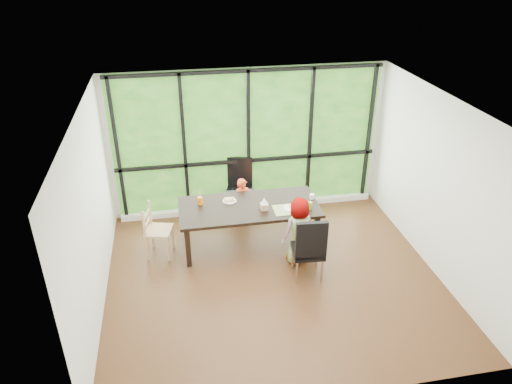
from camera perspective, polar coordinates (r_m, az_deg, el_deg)
ground at (r=7.49m, az=2.06°, el=-10.12°), size 5.00×5.00×0.00m
back_wall at (r=8.73m, az=-0.96°, el=6.02°), size 5.00×0.00×5.00m
foliage_backdrop at (r=8.72m, az=-0.94°, el=5.97°), size 4.80×0.02×2.65m
window_mullions at (r=8.68m, az=-0.89°, el=5.87°), size 4.80×0.06×2.65m
window_sill at (r=9.21m, az=-0.79°, el=-1.73°), size 4.80×0.12×0.10m
dining_table at (r=8.01m, az=-0.84°, el=-4.00°), size 2.32×1.15×0.75m
chair_window_leather at (r=8.81m, az=-2.08°, el=0.41°), size 0.57×0.57×1.08m
chair_interior_leather at (r=7.24m, az=6.21°, el=-6.47°), size 0.50×0.50×1.08m
chair_end_beech at (r=7.89m, az=-11.49°, el=-4.52°), size 0.49×0.50×0.90m
child_toddler at (r=8.50m, az=-1.56°, el=-1.29°), size 0.38×0.29×0.92m
child_older at (r=7.55m, az=4.98°, el=-4.61°), size 0.63×0.50×1.12m
placemat at (r=7.73m, az=3.90°, el=-2.09°), size 0.49×0.36×0.01m
plate_far at (r=7.96m, az=-3.17°, el=-1.06°), size 0.23×0.23×0.01m
plate_near at (r=7.76m, az=4.15°, el=-1.91°), size 0.23×0.23×0.01m
orange_cup at (r=7.89m, az=-6.68°, el=-1.04°), size 0.08×0.08×0.13m
green_cup at (r=7.76m, az=6.44°, el=-1.60°), size 0.08×0.08×0.12m
white_mug at (r=8.06m, az=6.67°, el=-0.54°), size 0.08×0.08×0.08m
tissue_box at (r=7.69m, az=0.98°, el=-1.75°), size 0.12×0.12×0.10m
crepe_rolls_far at (r=7.95m, az=-3.17°, el=-0.91°), size 0.20×0.12×0.04m
crepe_rolls_near at (r=7.75m, az=4.16°, el=-1.74°), size 0.05×0.12×0.04m
straw_white at (r=7.84m, az=-6.72°, el=-0.36°), size 0.01×0.04×0.20m
straw_pink at (r=7.71m, az=6.48°, el=-0.95°), size 0.01×0.04×0.20m
tissue at (r=7.64m, az=0.99°, el=-1.06°), size 0.12×0.12×0.11m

